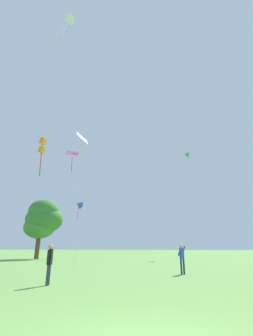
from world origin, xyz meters
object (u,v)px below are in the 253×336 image
Objects in this scene: person_far_back at (50,260)px; kite_green_small at (186,155)px; kite_black_large at (82,142)px; kite_blue_delta at (79,205)px; kite_white_distant at (67,19)px; tree_left_oak at (43,220)px; kite_orange_box at (42,147)px; person_foreground_watcher at (182,256)px; kite_pink_low at (72,157)px.

kite_green_small is at bearing 79.61° from person_far_back.
person_far_back is (3.44, -9.35, -9.81)m from kite_black_large.
kite_white_distant is at bearing -71.83° from kite_blue_delta.
tree_left_oak is (-11.14, 11.99, -5.46)m from kite_black_large.
kite_orange_box reaches higher than tree_left_oak.
kite_white_distant is at bearing -146.48° from kite_black_large.
kite_white_distant is 16.05× the size of person_foreground_watcher.
kite_orange_box is 24.75m from kite_pink_low.
person_foreground_watcher is (10.57, -2.32, -24.06)m from kite_white_distant.
kite_green_small is 2.29× the size of tree_left_oak.
kite_white_distant is at bearing -65.57° from kite_pink_low.
person_foreground_watcher is at bearing -92.14° from kite_green_small.
kite_pink_low is at bearing 98.81° from tree_left_oak.
person_far_back is (11.42, -26.02, -7.14)m from kite_blue_delta.
kite_pink_low reaches higher than kite_green_small.
kite_green_small is at bearing 29.98° from tree_left_oak.
kite_green_small is at bearing 87.86° from person_foreground_watcher.
kite_green_small is 11.95× the size of person_far_back.
person_foreground_watcher is at bearing -51.00° from kite_blue_delta.
person_foreground_watcher is at bearing -16.59° from kite_orange_box.
kite_black_large is 13.47m from person_foreground_watcher.
kite_white_distant is 16.71× the size of person_far_back.
kite_white_distant is at bearing -114.64° from kite_green_small.
kite_orange_box is at bearing -120.28° from kite_green_small.
kite_orange_box reaches higher than person_foreground_watcher.
kite_black_large is at bearing -64.43° from kite_blue_delta.
kite_blue_delta is 29.30m from person_far_back.
person_foreground_watcher is 1.04× the size of person_far_back.
person_far_back is at bearing -55.66° from tree_left_oak.
kite_blue_delta is 6.30m from tree_left_oak.
person_foreground_watcher is (16.48, -20.35, -7.10)m from kite_blue_delta.
kite_blue_delta is 5.68× the size of person_far_back.
tree_left_oak is at bearing -124.08° from kite_blue_delta.
kite_blue_delta is 21.31m from kite_green_small.
kite_blue_delta is 12.82m from kite_pink_low.
kite_black_large is 0.58× the size of kite_pink_low.
tree_left_oak reaches higher than person_far_back.
tree_left_oak is (-6.79, 11.85, -5.53)m from kite_orange_box.
kite_orange_box is at bearing 146.61° from kite_white_distant.
kite_blue_delta is 27.14m from person_foreground_watcher.
person_far_back is at bearing -69.78° from kite_black_large.
kite_black_large reaches higher than tree_left_oak.
person_far_back is 26.21m from tree_left_oak.
kite_pink_low reaches higher than person_foreground_watcher.
kite_blue_delta is at bearing 55.92° from tree_left_oak.
kite_orange_box is at bearing -77.61° from kite_blue_delta.
kite_green_small is (13.89, 23.78, 7.00)m from kite_orange_box.
kite_orange_box reaches higher than person_far_back.
kite_black_large reaches higher than person_foreground_watcher.
person_far_back is at bearing -50.64° from kite_orange_box.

